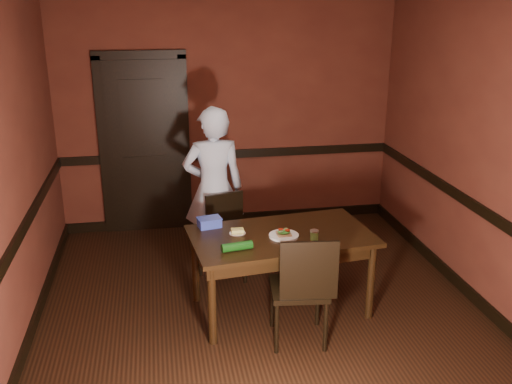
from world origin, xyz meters
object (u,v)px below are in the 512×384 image
object	(u,v)px
person	(214,189)
cheese_saucer	(237,232)
food_tub	(209,222)
sandwich_plate	(284,234)
dining_table	(281,272)
chair_near	(299,286)
sauce_jar	(314,235)
chair_far	(222,240)

from	to	relation	value
person	cheese_saucer	bearing A→B (deg)	95.18
food_tub	sandwich_plate	bearing A→B (deg)	-40.13
person	sandwich_plate	size ratio (longest dim) A/B	6.52
dining_table	food_tub	bearing A→B (deg)	149.26
dining_table	person	xyz separation A→B (m)	(-0.49, 1.01, 0.48)
dining_table	chair_near	size ratio (longest dim) A/B	1.63
person	sauce_jar	bearing A→B (deg)	120.59
person	sandwich_plate	bearing A→B (deg)	113.60
chair_far	sauce_jar	size ratio (longest dim) A/B	9.73
dining_table	sauce_jar	xyz separation A→B (m)	(0.25, -0.17, 0.42)
chair_far	person	bearing A→B (deg)	79.33
dining_table	cheese_saucer	bearing A→B (deg)	162.57
sauce_jar	sandwich_plate	bearing A→B (deg)	154.43
chair_near	person	xyz separation A→B (m)	(-0.53, 1.51, 0.37)
sandwich_plate	food_tub	xyz separation A→B (m)	(-0.62, 0.33, 0.03)
chair_near	food_tub	bearing A→B (deg)	-43.38
dining_table	sandwich_plate	xyz separation A→B (m)	(0.01, -0.06, 0.39)
sandwich_plate	cheese_saucer	xyz separation A→B (m)	(-0.39, 0.13, -0.00)
chair_far	sandwich_plate	bearing A→B (deg)	-73.93
dining_table	person	bearing A→B (deg)	109.42
sandwich_plate	person	bearing A→B (deg)	115.02
cheese_saucer	dining_table	bearing A→B (deg)	-11.11
dining_table	cheese_saucer	distance (m)	0.55
person	food_tub	bearing A→B (deg)	79.39
food_tub	dining_table	bearing A→B (deg)	-36.36
person	food_tub	distance (m)	0.75
chair_far	cheese_saucer	size ratio (longest dim) A/B	5.91
chair_near	cheese_saucer	distance (m)	0.76
chair_near	food_tub	distance (m)	1.05
chair_near	sandwich_plate	world-z (taller)	chair_near
chair_near	sandwich_plate	xyz separation A→B (m)	(-0.03, 0.44, 0.27)
sauce_jar	cheese_saucer	size ratio (longest dim) A/B	0.61
person	sauce_jar	distance (m)	1.39
cheese_saucer	sandwich_plate	bearing A→B (deg)	-18.42
chair_near	sandwich_plate	distance (m)	0.52
chair_far	sandwich_plate	world-z (taller)	chair_far
chair_near	cheese_saucer	xyz separation A→B (m)	(-0.42, 0.57, 0.27)
chair_far	sandwich_plate	size ratio (longest dim) A/B	3.28
sauce_jar	person	bearing A→B (deg)	122.02
person	cheese_saucer	xyz separation A→B (m)	(0.11, -0.94, -0.09)
sauce_jar	food_tub	distance (m)	0.97
sandwich_plate	food_tub	distance (m)	0.70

